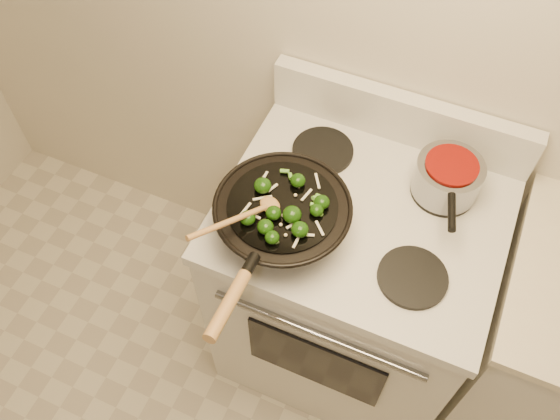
% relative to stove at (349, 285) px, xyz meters
% --- Properties ---
extents(stove, '(0.78, 0.67, 1.08)m').
position_rel_stove_xyz_m(stove, '(0.00, 0.00, 0.00)').
color(stove, silver).
rests_on(stove, ground).
extents(wok, '(0.36, 0.59, 0.18)m').
position_rel_stove_xyz_m(wok, '(-0.18, -0.16, 0.52)').
color(wok, black).
rests_on(wok, stove).
extents(stirfry, '(0.22, 0.25, 0.04)m').
position_rel_stove_xyz_m(stirfry, '(-0.16, -0.18, 0.59)').
color(stirfry, '#143708').
rests_on(stirfry, wok).
extents(wooden_spoon, '(0.15, 0.25, 0.09)m').
position_rel_stove_xyz_m(wooden_spoon, '(-0.24, -0.23, 0.60)').
color(wooden_spoon, '#A77841').
rests_on(wooden_spoon, wok).
extents(saucepan, '(0.18, 0.29, 0.11)m').
position_rel_stove_xyz_m(saucepan, '(0.18, 0.15, 0.52)').
color(saucepan, gray).
rests_on(saucepan, stove).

